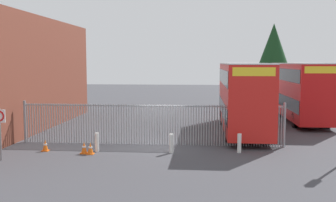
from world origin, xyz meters
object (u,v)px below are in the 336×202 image
Objects in this scene: traffic_cone_by_gate at (90,148)px; traffic_cone_mid_forecourt at (84,148)px; double_decker_bus_near_gate at (243,94)px; double_decker_bus_behind_fence_left at (300,89)px; bollard_center_front at (171,143)px; bollard_near_right at (239,143)px; bollard_near_left at (97,142)px; traffic_cone_near_kerb at (45,145)px.

traffic_cone_by_gate is 0.36m from traffic_cone_mid_forecourt.
double_decker_bus_behind_fence_left is at bearing 48.06° from double_decker_bus_near_gate.
double_decker_bus_behind_fence_left is 17.94m from traffic_cone_by_gate.
bollard_center_front is 1.00× the size of bollard_near_right.
bollard_center_front is 4.30m from traffic_cone_mid_forecourt.
double_decker_bus_behind_fence_left is at bearing 52.72° from bollard_center_front.
bollard_near_left is 1.00× the size of bollard_center_front.
double_decker_bus_behind_fence_left is 14.87m from bollard_center_front.
bollard_near_right reaches higher than traffic_cone_near_kerb.
traffic_cone_by_gate is at bearing -16.43° from traffic_cone_mid_forecourt.
traffic_cone_mid_forecourt is at bearing -136.13° from bollard_near_left.
bollard_near_right is at bearing 6.38° from bollard_center_front.
bollard_center_front is 1.61× the size of traffic_cone_by_gate.
bollard_near_left is (-12.67, -11.76, -1.95)m from double_decker_bus_behind_fence_left.
bollard_near_right is at bearing -116.14° from double_decker_bus_behind_fence_left.
double_decker_bus_near_gate is 10.98m from traffic_cone_mid_forecourt.
bollard_near_right is at bearing 3.28° from bollard_near_left.
double_decker_bus_near_gate reaches higher than traffic_cone_mid_forecourt.
double_decker_bus_behind_fence_left reaches higher than traffic_cone_near_kerb.
traffic_cone_near_kerb is at bearing -178.57° from bollard_center_front.
bollard_center_front is 1.61× the size of traffic_cone_mid_forecourt.
double_decker_bus_behind_fence_left is 18.13m from traffic_cone_mid_forecourt.
bollard_near_left reaches higher than traffic_cone_mid_forecourt.
traffic_cone_mid_forecourt is (-13.19, -12.25, -2.13)m from double_decker_bus_behind_fence_left.
double_decker_bus_behind_fence_left is 11.38× the size of bollard_near_right.
double_decker_bus_behind_fence_left is at bearing 42.86° from bollard_near_left.
double_decker_bus_near_gate is at bearing 31.80° from traffic_cone_near_kerb.
bollard_center_front is at bearing 7.02° from traffic_cone_mid_forecourt.
double_decker_bus_behind_fence_left reaches higher than traffic_cone_mid_forecourt.
bollard_near_right is at bearing 3.14° from traffic_cone_near_kerb.
bollard_near_left is 0.65m from traffic_cone_by_gate.
bollard_center_front is at bearing 9.12° from traffic_cone_by_gate.
bollard_near_right reaches higher than traffic_cone_mid_forecourt.
bollard_near_left is 1.00× the size of bollard_near_right.
bollard_near_left reaches higher than traffic_cone_by_gate.
traffic_cone_by_gate is (-7.27, -1.00, -0.19)m from bollard_near_right.
traffic_cone_mid_forecourt is 2.15m from traffic_cone_near_kerb.
double_decker_bus_behind_fence_left reaches higher than bollard_near_right.
traffic_cone_by_gate is at bearing -170.88° from bollard_center_front.
traffic_cone_by_gate is 2.51m from traffic_cone_near_kerb.
bollard_near_left is at bearing 74.73° from traffic_cone_by_gate.
bollard_center_front reaches higher than traffic_cone_by_gate.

